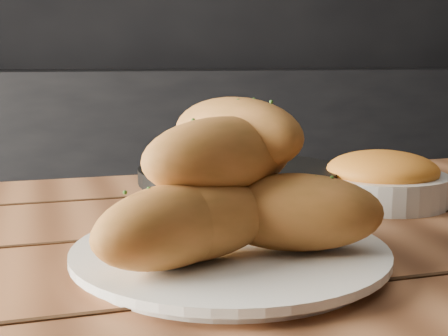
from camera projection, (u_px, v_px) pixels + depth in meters
The scene contains 5 objects.
counter at pixel (192, 179), 2.58m from camera, with size 2.80×0.60×0.90m, color black.
plate at pixel (230, 255), 0.59m from camera, with size 0.30×0.30×0.02m.
bread_rolls at pixel (221, 191), 0.58m from camera, with size 0.29×0.26×0.14m.
skillet at pixel (240, 182), 0.87m from camera, with size 0.41×0.28×0.05m.
bowl at pixel (382, 180), 0.84m from camera, with size 0.18×0.18×0.07m.
Camera 1 is at (-0.60, -0.77, 0.94)m, focal length 50.00 mm.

